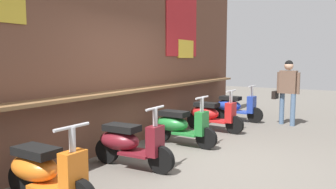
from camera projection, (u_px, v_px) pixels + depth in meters
The scene contains 8 objects.
ground_plane at pixel (215, 165), 5.19m from camera, with size 29.07×29.07×0.00m, color #605B54.
market_stall_facade at pixel (114, 43), 6.04m from camera, with size 10.38×0.61×3.88m.
scooter_orange at pixel (44, 171), 3.75m from camera, with size 0.46×1.40×0.97m.
scooter_maroon at pixel (128, 142), 5.04m from camera, with size 0.46×1.40×0.97m.
scooter_green at pixel (179, 125), 6.37m from camera, with size 0.46×1.40×0.97m.
scooter_red at pixel (211, 114), 7.62m from camera, with size 0.47×1.40×0.97m.
scooter_blue at pixel (234, 106), 8.90m from camera, with size 0.47×1.40×0.97m.
shopper_with_handbag at pixel (287, 86), 8.24m from camera, with size 0.27×0.65×1.62m.
Camera 1 is at (-4.68, -2.02, 1.65)m, focal length 35.43 mm.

